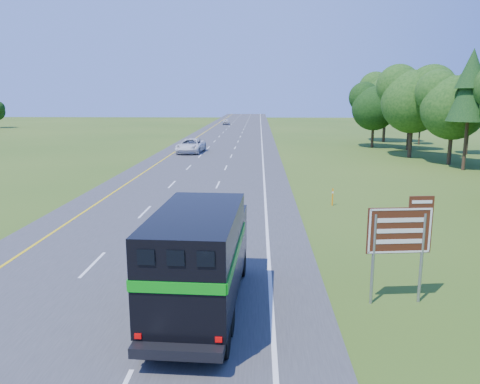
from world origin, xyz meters
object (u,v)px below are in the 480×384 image
at_px(horse_truck, 201,256).
at_px(white_suv, 191,146).
at_px(far_car, 226,122).
at_px(exit_sign, 400,235).

relative_size(horse_truck, white_suv, 1.28).
height_order(white_suv, far_car, white_suv).
bearing_deg(far_car, exit_sign, -85.56).
distance_m(horse_truck, exit_sign, 6.62).
xyz_separation_m(far_car, exit_sign, (12.83, -100.93, 1.66)).
height_order(far_car, exit_sign, exit_sign).
height_order(horse_truck, white_suv, horse_truck).
bearing_deg(exit_sign, white_suv, 100.93).
xyz_separation_m(white_suv, far_car, (0.26, 58.65, -0.16)).
bearing_deg(white_suv, far_car, 93.93).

